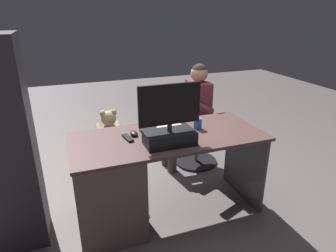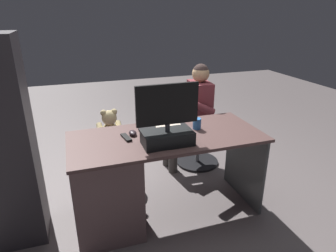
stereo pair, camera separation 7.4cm
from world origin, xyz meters
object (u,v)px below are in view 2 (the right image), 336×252
office_chair_teddy (112,159)px  desk (118,181)px  keyboard (164,129)px  computer_mouse (133,133)px  monitor (167,127)px  cup (197,124)px  visitor_chair (198,143)px  teddy_bear (110,128)px  person (193,109)px  tv_remote (126,137)px

office_chair_teddy → desk: bearing=86.3°
keyboard → computer_mouse: bearing=3.6°
monitor → desk: bearing=-23.3°
monitor → keyboard: bearing=-103.1°
cup → visitor_chair: 0.93m
teddy_bear → visitor_chair: 1.05m
desk → person: person is taller
tv_remote → teddy_bear: bearing=-95.4°
visitor_chair → person: size_ratio=0.42×
desk → tv_remote: tv_remote is taller
cup → person: (-0.26, -0.68, -0.11)m
tv_remote → cup: bearing=171.6°
keyboard → office_chair_teddy: 0.85m
teddy_bear → visitor_chair: size_ratio=0.71×
office_chair_teddy → computer_mouse: bearing=100.9°
visitor_chair → tv_remote: bearing=36.4°
teddy_bear → visitor_chair: (-0.99, -0.05, -0.34)m
tv_remote → office_chair_teddy: (0.05, -0.63, -0.51)m
office_chair_teddy → keyboard: bearing=124.5°
teddy_bear → person: size_ratio=0.30×
office_chair_teddy → person: size_ratio=0.45×
keyboard → teddy_bear: 0.71m
cup → teddy_bear: 0.93m
desk → computer_mouse: bearing=-148.3°
tv_remote → person: 1.11m
cup → visitor_chair: (-0.33, -0.68, -0.54)m
desk → visitor_chair: (-1.04, -0.74, -0.15)m
monitor → person: monitor is taller
computer_mouse → keyboard: bearing=-176.4°
computer_mouse → tv_remote: size_ratio=0.64×
monitor → office_chair_teddy: bearing=-68.8°
teddy_bear → person: 0.92m
person → computer_mouse: bearing=38.5°
cup → visitor_chair: bearing=-116.0°
cup → tv_remote: bearing=1.2°
monitor → computer_mouse: bearing=-50.1°
visitor_chair → computer_mouse: bearing=36.2°
desk → teddy_bear: 0.72m
keyboard → office_chair_teddy: (0.39, -0.56, -0.51)m
monitor → tv_remote: bearing=-36.2°
office_chair_teddy → visitor_chair: (-0.99, -0.06, 0.01)m
computer_mouse → cup: bearing=175.9°
keyboard → person: person is taller
cup → teddy_bear: (0.66, -0.63, -0.19)m
monitor → teddy_bear: bearing=-69.1°
desk → cup: 0.81m
desk → teddy_bear: size_ratio=4.50×
computer_mouse → monitor: bearing=129.9°
tv_remote → office_chair_teddy: tv_remote is taller
keyboard → visitor_chair: bearing=-134.0°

